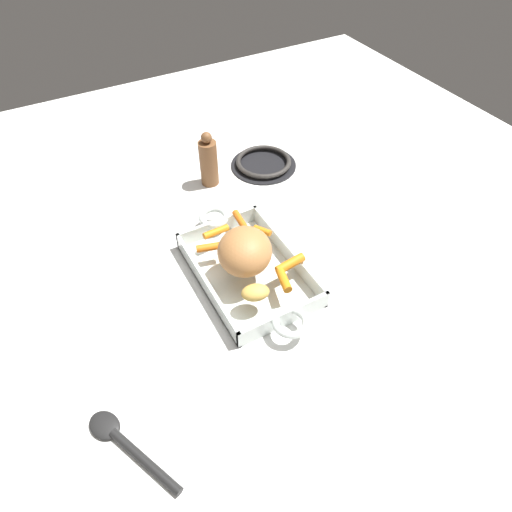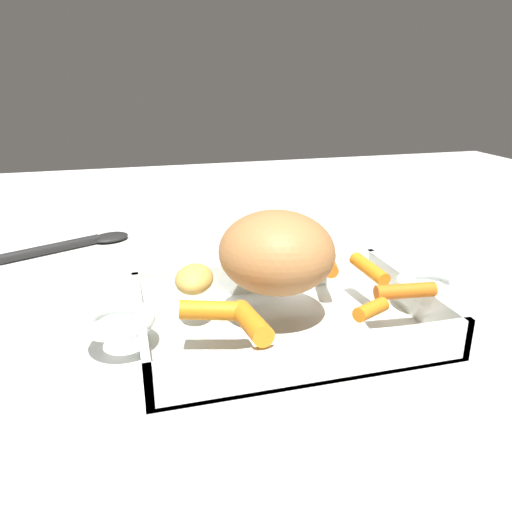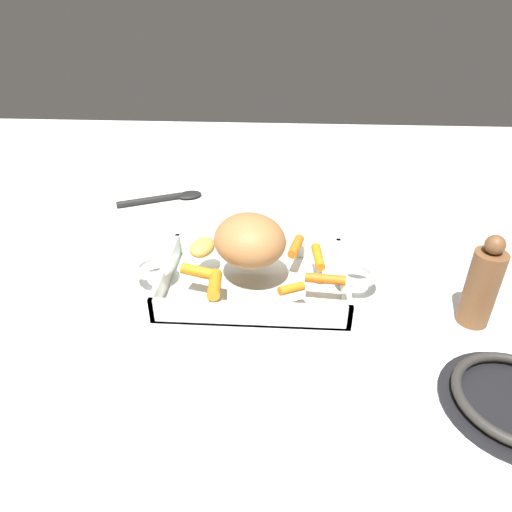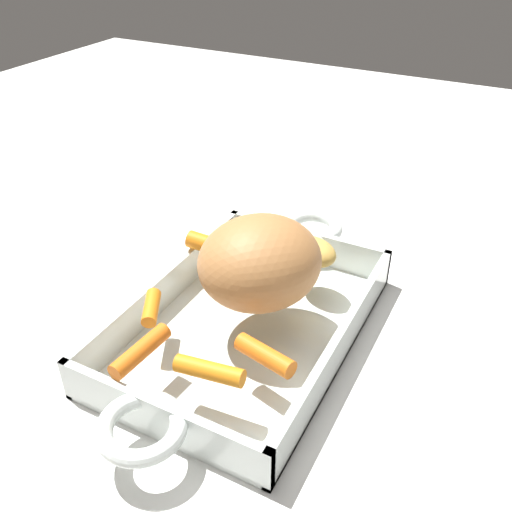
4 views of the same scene
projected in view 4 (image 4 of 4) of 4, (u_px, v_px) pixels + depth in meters
The scene contains 10 objects.
ground_plane at pixel (247, 333), 0.62m from camera, with size 2.22×2.22×0.00m, color white.
roasting_dish at pixel (247, 322), 0.62m from camera, with size 0.45×0.22×0.05m.
pork_roast at pixel (260, 262), 0.57m from camera, with size 0.13×0.12×0.09m, color #AF7340.
baby_carrot_short at pixel (141, 351), 0.52m from camera, with size 0.02×0.02×0.07m, color orange.
baby_carrot_northeast at pixel (215, 247), 0.67m from camera, with size 0.02×0.02×0.07m, color orange.
baby_carrot_long at pixel (265, 355), 0.51m from camera, with size 0.02×0.02×0.06m, color orange.
baby_carrot_center_left at pixel (151, 308), 0.57m from camera, with size 0.02×0.02×0.05m, color orange.
baby_carrot_southeast at pixel (209, 371), 0.50m from camera, with size 0.02×0.02×0.07m, color orange.
baby_carrot_center_right at pixel (255, 242), 0.68m from camera, with size 0.02×0.02×0.06m, color orange.
potato_whole at pixel (313, 251), 0.65m from camera, with size 0.06×0.04×0.03m, color gold.
Camera 4 is at (0.42, 0.23, 0.42)m, focal length 39.00 mm.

